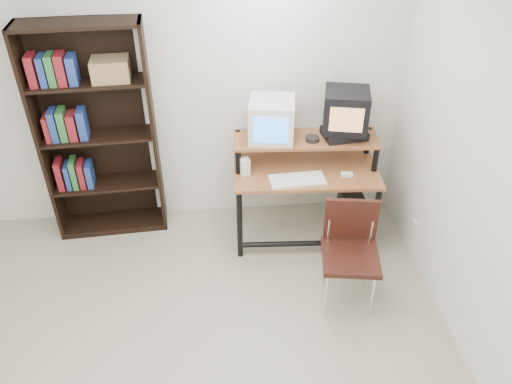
{
  "coord_description": "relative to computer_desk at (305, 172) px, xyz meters",
  "views": [
    {
      "loc": [
        0.27,
        -2.13,
        3.08
      ],
      "look_at": [
        0.57,
        1.1,
        0.81
      ],
      "focal_mm": 35.0,
      "sensor_mm": 36.0,
      "label": 1
    }
  ],
  "objects": [
    {
      "name": "floor",
      "position": [
        -1.06,
        -1.53,
        -0.7
      ],
      "size": [
        4.0,
        4.0,
        0.01
      ],
      "primitive_type": "cube",
      "color": "#ADA68F",
      "rests_on": "ground"
    },
    {
      "name": "back_wall",
      "position": [
        -1.06,
        0.47,
        0.61
      ],
      "size": [
        4.0,
        0.01,
        2.6
      ],
      "primitive_type": "cube",
      "color": "white",
      "rests_on": "floor"
    },
    {
      "name": "computer_desk",
      "position": [
        0.0,
        0.0,
        0.0
      ],
      "size": [
        1.3,
        0.7,
        0.98
      ],
      "rotation": [
        0.0,
        0.0,
        -0.06
      ],
      "color": "#9A5C32",
      "rests_on": "floor"
    },
    {
      "name": "crt_monitor",
      "position": [
        -0.29,
        0.14,
        0.46
      ],
      "size": [
        0.43,
        0.44,
        0.36
      ],
      "rotation": [
        0.0,
        0.0,
        -0.16
      ],
      "color": "white",
      "rests_on": "computer_desk"
    },
    {
      "name": "vcr",
      "position": [
        0.34,
        0.1,
        0.32
      ],
      "size": [
        0.39,
        0.31,
        0.08
      ],
      "primitive_type": "cube",
      "rotation": [
        0.0,
        0.0,
        0.15
      ],
      "color": "black",
      "rests_on": "computer_desk"
    },
    {
      "name": "crt_tv",
      "position": [
        0.34,
        0.12,
        0.53
      ],
      "size": [
        0.44,
        0.43,
        0.35
      ],
      "rotation": [
        0.0,
        0.0,
        -0.22
      ],
      "color": "black",
      "rests_on": "vcr"
    },
    {
      "name": "cd_spindle",
      "position": [
        0.05,
        0.05,
        0.3
      ],
      "size": [
        0.12,
        0.12,
        0.05
      ],
      "primitive_type": "cylinder",
      "rotation": [
        0.0,
        0.0,
        0.02
      ],
      "color": "#26262B",
      "rests_on": "computer_desk"
    },
    {
      "name": "keyboard",
      "position": [
        -0.11,
        -0.19,
        0.04
      ],
      "size": [
        0.48,
        0.24,
        0.03
      ],
      "primitive_type": "cube",
      "rotation": [
        0.0,
        0.0,
        0.06
      ],
      "color": "white",
      "rests_on": "computer_desk"
    },
    {
      "name": "mousepad",
      "position": [
        0.31,
        -0.15,
        0.03
      ],
      "size": [
        0.24,
        0.2,
        0.01
      ],
      "primitive_type": "cube",
      "rotation": [
        0.0,
        0.0,
        0.1
      ],
      "color": "black",
      "rests_on": "computer_desk"
    },
    {
      "name": "mouse",
      "position": [
        0.33,
        -0.15,
        0.05
      ],
      "size": [
        0.11,
        0.08,
        0.03
      ],
      "primitive_type": "cube",
      "rotation": [
        0.0,
        0.0,
        -0.2
      ],
      "color": "white",
      "rests_on": "mousepad"
    },
    {
      "name": "desk_speaker",
      "position": [
        -0.54,
        -0.04,
        0.11
      ],
      "size": [
        0.09,
        0.09,
        0.17
      ],
      "primitive_type": "cube",
      "rotation": [
        0.0,
        0.0,
        0.18
      ],
      "color": "white",
      "rests_on": "computer_desk"
    },
    {
      "name": "pc_tower",
      "position": [
        0.46,
        -0.09,
        -0.48
      ],
      "size": [
        0.22,
        0.46,
        0.42
      ],
      "primitive_type": "cube",
      "rotation": [
        0.0,
        0.0,
        0.04
      ],
      "color": "black",
      "rests_on": "floor"
    },
    {
      "name": "school_chair",
      "position": [
        0.22,
        -0.81,
        -0.16
      ],
      "size": [
        0.5,
        0.5,
        0.87
      ],
      "rotation": [
        0.0,
        0.0,
        -0.16
      ],
      "color": "black",
      "rests_on": "floor"
    },
    {
      "name": "bookshelf",
      "position": [
        -1.8,
        0.33,
        0.31
      ],
      "size": [
        1.01,
        0.39,
        1.98
      ],
      "rotation": [
        0.0,
        0.0,
        0.06
      ],
      "color": "black",
      "rests_on": "floor"
    },
    {
      "name": "wall_outlet",
      "position": [
        0.93,
        -0.38,
        -0.39
      ],
      "size": [
        0.02,
        0.08,
        0.12
      ],
      "primitive_type": "cube",
      "color": "beige",
      "rests_on": "right_wall"
    }
  ]
}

